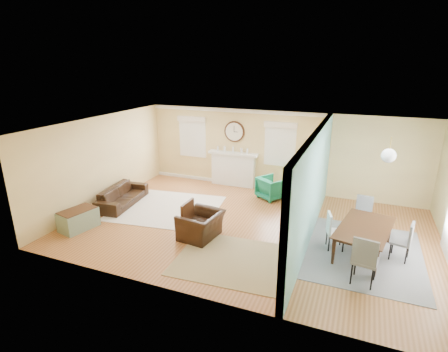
{
  "coord_description": "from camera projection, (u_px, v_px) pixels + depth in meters",
  "views": [
    {
      "loc": [
        2.44,
        -7.76,
        4.05
      ],
      "look_at": [
        -0.8,
        0.3,
        1.2
      ],
      "focal_mm": 28.0,
      "sensor_mm": 36.0,
      "label": 1
    }
  ],
  "objects": [
    {
      "name": "floor",
      "position": [
        248.0,
        227.0,
        8.97
      ],
      "size": [
        9.0,
        9.0,
        0.0
      ],
      "primitive_type": "plane",
      "color": "brown",
      "rests_on": "ground"
    },
    {
      "name": "wall_back",
      "position": [
        278.0,
        152.0,
        11.21
      ],
      "size": [
        9.0,
        0.02,
        2.6
      ],
      "primitive_type": "cube",
      "color": "tan",
      "rests_on": "ground"
    },
    {
      "name": "wall_front",
      "position": [
        195.0,
        232.0,
        5.92
      ],
      "size": [
        9.0,
        0.02,
        2.6
      ],
      "primitive_type": "cube",
      "color": "tan",
      "rests_on": "ground"
    },
    {
      "name": "wall_left",
      "position": [
        102.0,
        161.0,
        10.16
      ],
      "size": [
        0.02,
        6.0,
        2.6
      ],
      "primitive_type": "cube",
      "color": "tan",
      "rests_on": "ground"
    },
    {
      "name": "ceiling",
      "position": [
        251.0,
        127.0,
        8.16
      ],
      "size": [
        9.0,
        6.0,
        0.02
      ],
      "primitive_type": "cube",
      "color": "white",
      "rests_on": "wall_back"
    },
    {
      "name": "partition",
      "position": [
        314.0,
        181.0,
        8.26
      ],
      "size": [
        0.17,
        6.0,
        2.6
      ],
      "color": "tan",
      "rests_on": "ground"
    },
    {
      "name": "fireplace",
      "position": [
        233.0,
        168.0,
        11.86
      ],
      "size": [
        1.7,
        0.3,
        1.17
      ],
      "color": "white",
      "rests_on": "ground"
    },
    {
      "name": "wall_clock",
      "position": [
        234.0,
        132.0,
        11.54
      ],
      "size": [
        0.7,
        0.07,
        0.7
      ],
      "color": "#40200F",
      "rests_on": "wall_back"
    },
    {
      "name": "window_left",
      "position": [
        192.0,
        134.0,
        12.14
      ],
      "size": [
        1.05,
        0.13,
        1.42
      ],
      "color": "white",
      "rests_on": "wall_back"
    },
    {
      "name": "window_right",
      "position": [
        280.0,
        141.0,
        11.04
      ],
      "size": [
        1.05,
        0.13,
        1.42
      ],
      "color": "white",
      "rests_on": "wall_back"
    },
    {
      "name": "pendant",
      "position": [
        389.0,
        156.0,
        7.22
      ],
      "size": [
        0.3,
        0.3,
        0.55
      ],
      "color": "gold",
      "rests_on": "ceiling"
    },
    {
      "name": "rug_cream",
      "position": [
        167.0,
        208.0,
        10.14
      ],
      "size": [
        3.22,
        2.89,
        0.02
      ],
      "primitive_type": "cube",
      "rotation": [
        0.0,
        0.0,
        0.13
      ],
      "color": "beige",
      "rests_on": "floor"
    },
    {
      "name": "rug_jute",
      "position": [
        233.0,
        260.0,
        7.48
      ],
      "size": [
        2.53,
        2.12,
        0.01
      ],
      "primitive_type": "cube",
      "rotation": [
        0.0,
        0.0,
        0.06
      ],
      "color": "tan",
      "rests_on": "floor"
    },
    {
      "name": "rug_grey",
      "position": [
        363.0,
        253.0,
        7.75
      ],
      "size": [
        2.43,
        3.04,
        0.01
      ],
      "primitive_type": "cube",
      "color": "slate",
      "rests_on": "floor"
    },
    {
      "name": "sofa",
      "position": [
        122.0,
        196.0,
        10.33
      ],
      "size": [
        0.98,
        1.98,
        0.56
      ],
      "primitive_type": "imported",
      "rotation": [
        0.0,
        0.0,
        1.7
      ],
      "color": "black",
      "rests_on": "floor"
    },
    {
      "name": "eames_chair",
      "position": [
        201.0,
        225.0,
        8.36
      ],
      "size": [
        0.98,
        1.09,
        0.64
      ],
      "primitive_type": "imported",
      "rotation": [
        0.0,
        0.0,
        -1.69
      ],
      "color": "black",
      "rests_on": "floor"
    },
    {
      "name": "green_chair",
      "position": [
        271.0,
        188.0,
        10.79
      ],
      "size": [
        1.02,
        1.03,
        0.68
      ],
      "primitive_type": "imported",
      "rotation": [
        0.0,
        0.0,
        2.55
      ],
      "color": "#006934",
      "rests_on": "floor"
    },
    {
      "name": "trunk",
      "position": [
        78.0,
        219.0,
        8.83
      ],
      "size": [
        0.72,
        0.99,
        0.52
      ],
      "color": "gray",
      "rests_on": "floor"
    },
    {
      "name": "credenza",
      "position": [
        307.0,
        199.0,
        9.74
      ],
      "size": [
        0.52,
        1.53,
        0.8
      ],
      "color": "#9F6C3E",
      "rests_on": "floor"
    },
    {
      "name": "tv",
      "position": [
        308.0,
        176.0,
        9.53
      ],
      "size": [
        0.21,
        1.0,
        0.57
      ],
      "primitive_type": "imported",
      "rotation": [
        0.0,
        0.0,
        1.65
      ],
      "color": "black",
      "rests_on": "credenza"
    },
    {
      "name": "garden_stool",
      "position": [
        302.0,
        222.0,
        8.73
      ],
      "size": [
        0.33,
        0.33,
        0.48
      ],
      "primitive_type": "cylinder",
      "color": "white",
      "rests_on": "floor"
    },
    {
      "name": "potted_plant",
      "position": [
        303.0,
        206.0,
        8.59
      ],
      "size": [
        0.4,
        0.36,
        0.4
      ],
      "primitive_type": "imported",
      "rotation": [
        0.0,
        0.0,
        3.27
      ],
      "color": "#337F33",
      "rests_on": "garden_stool"
    },
    {
      "name": "dining_table",
      "position": [
        365.0,
        240.0,
        7.66
      ],
      "size": [
        1.34,
        1.97,
        0.64
      ],
      "primitive_type": "imported",
      "rotation": [
        0.0,
        0.0,
        1.38
      ],
      "color": "#40200F",
      "rests_on": "floor"
    },
    {
      "name": "dining_chair_n",
      "position": [
        363.0,
        212.0,
        8.63
      ],
      "size": [
        0.44,
        0.44,
        0.89
      ],
      "color": "slate",
      "rests_on": "floor"
    },
    {
      "name": "dining_chair_s",
      "position": [
        366.0,
        255.0,
        6.55
      ],
      "size": [
        0.51,
        0.51,
        1.01
      ],
      "color": "slate",
      "rests_on": "floor"
    },
    {
      "name": "dining_chair_w",
      "position": [
        336.0,
        229.0,
        7.8
      ],
      "size": [
        0.47,
        0.47,
        0.86
      ],
      "color": "white",
      "rests_on": "floor"
    },
    {
      "name": "dining_chair_e",
      "position": [
        401.0,
        238.0,
        7.38
      ],
      "size": [
        0.46,
        0.46,
        0.87
      ],
      "color": "slate",
      "rests_on": "floor"
    }
  ]
}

